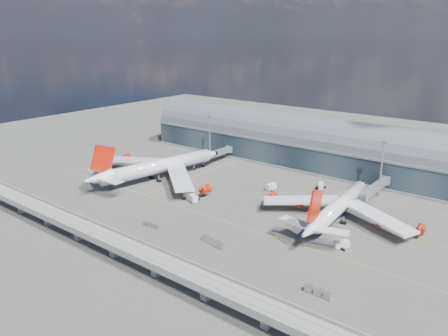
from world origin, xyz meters
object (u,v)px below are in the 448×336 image
Objects in this scene: floodlight_mast_left at (210,136)px; floodlight_mast_right at (381,167)px; airliner_right at (338,207)px; cargo_train_0 at (213,242)px; service_truck_3 at (342,244)px; airliner_left at (157,167)px; service_truck_4 at (271,187)px; service_truck_0 at (100,173)px; service_truck_2 at (191,197)px; cargo_train_2 at (318,292)px; service_truck_1 at (181,189)px; service_truck_5 at (321,186)px; cargo_train_1 at (152,226)px.

floodlight_mast_left is 100.00m from floodlight_mast_right.
airliner_right reaches higher than cargo_train_0.
service_truck_3 is (7.35, -57.70, -12.31)m from floodlight_mast_right.
floodlight_mast_right is (100.00, 0.00, 0.00)m from floodlight_mast_left.
service_truck_4 is (53.62, 21.92, -5.19)m from airliner_left.
floodlight_mast_right is at bearing 36.00° from airliner_left.
service_truck_0 reaches higher than service_truck_3.
cargo_train_2 is at bearing -92.79° from service_truck_2.
service_truck_3 is at bearing 11.28° from cargo_train_2.
service_truck_0 is 1.48× the size of service_truck_1.
service_truck_3 reaches higher than cargo_train_0.
airliner_right is at bearing -77.61° from service_truck_5.
service_truck_3 is at bearing -64.41° from cargo_train_0.
floodlight_mast_right is 3.03× the size of cargo_train_2.
cargo_train_1 is (43.35, -86.71, -12.87)m from floodlight_mast_left.
airliner_left is at bearing 68.04° from cargo_train_2.
airliner_right is 10.91× the size of service_truck_5.
service_truck_0 reaches higher than service_truck_1.
service_truck_5 is 89.99m from cargo_train_2.
cargo_train_1 is at bearing -135.71° from service_truck_5.
service_truck_3 reaches higher than cargo_train_1.
service_truck_4 reaches higher than cargo_train_0.
airliner_right is 41.34m from service_truck_4.
floodlight_mast_right is 86.29m from service_truck_2.
floodlight_mast_left is 1.00× the size of floodlight_mast_right.
service_truck_4 is (-42.65, -23.66, -12.04)m from floodlight_mast_right.
cargo_train_2 is (113.86, -88.78, -12.65)m from floodlight_mast_left.
service_truck_1 is (24.92, -50.99, -12.28)m from floodlight_mast_left.
service_truck_5 is at bearing -26.40° from service_truck_1.
service_truck_3 is at bearing -21.08° from service_truck_0.
cargo_train_2 is at bearing -81.13° from floodlight_mast_right.
airliner_left is 77.08m from cargo_train_0.
service_truck_4 is 61.06m from cargo_train_0.
service_truck_5 reaches higher than cargo_train_0.
service_truck_1 is at bearing -172.76° from airliner_right.
airliner_right is (92.67, 8.96, -1.27)m from airliner_left.
cargo_train_2 is at bearing -33.85° from service_truck_0.
floodlight_mast_left is at bearing 155.08° from airliner_right.
service_truck_3 is at bearing -61.83° from cargo_train_1.
airliner_left is at bearing 51.36° from cargo_train_0.
airliner_left is at bearing 90.46° from service_truck_2.
service_truck_1 reaches higher than cargo_train_0.
service_truck_0 is 49.91m from service_truck_1.
service_truck_2 is 1.52× the size of service_truck_5.
service_truck_4 is at bearing 3.36° from cargo_train_0.
cargo_train_1 is (7.18, -29.88, -0.94)m from service_truck_2.
airliner_right is 6.25× the size of cargo_train_0.
floodlight_mast_left is 68.41m from service_truck_2.
airliner_left reaches higher than cargo_train_0.
service_truck_1 is 0.60× the size of cargo_train_2.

